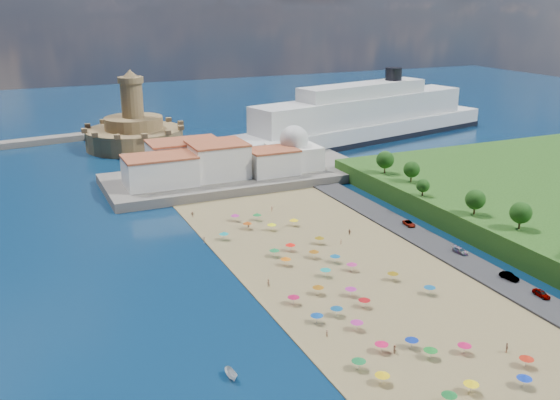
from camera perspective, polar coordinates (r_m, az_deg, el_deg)
name	(u,v)px	position (r m, az deg, el deg)	size (l,w,h in m)	color
ground	(308,264)	(147.64, 2.57, -5.88)	(700.00, 700.00, 0.00)	#071938
terrace	(239,177)	(214.16, -3.80, 2.15)	(90.00, 36.00, 3.00)	#59544C
jetty	(152,161)	(240.86, -11.66, 3.52)	(18.00, 70.00, 2.40)	#59544C
waterfront_buildings	(201,162)	(209.10, -7.25, 3.46)	(57.00, 29.00, 11.00)	silver
domed_building	(294,151)	(218.02, 1.29, 4.50)	(16.00, 16.00, 15.00)	silver
fortress	(134,132)	(268.35, -13.18, 6.07)	(40.00, 40.00, 32.40)	olive
cruise_ship	(362,120)	(277.53, 7.53, 7.27)	(140.64, 51.61, 30.48)	black
beach_parasols	(346,290)	(130.72, 6.10, -8.23)	(32.33, 101.39, 2.20)	gray
beachgoers	(299,262)	(145.72, 1.79, -5.72)	(37.66, 96.42, 1.89)	tan
parked_cars	(469,255)	(155.69, 16.87, -4.83)	(2.79, 51.06, 1.44)	gray
hillside_trees	(489,203)	(167.13, 18.56, -0.30)	(9.99, 105.77, 7.30)	#382314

